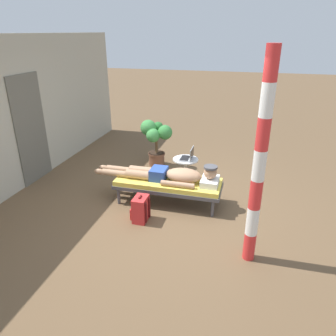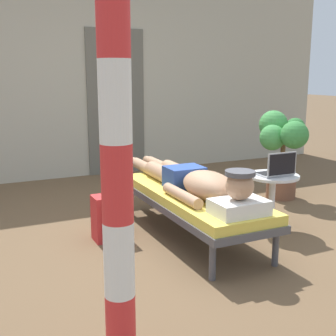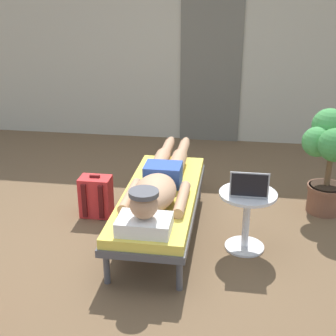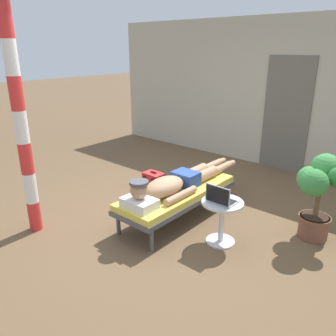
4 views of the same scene
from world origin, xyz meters
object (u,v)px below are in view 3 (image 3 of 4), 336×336
(potted_plant, at_px, (329,153))
(side_table, at_px, (247,211))
(person_reclining, at_px, (159,183))
(backpack, at_px, (96,197))
(laptop, at_px, (249,189))
(lounge_chair, at_px, (160,199))

(potted_plant, bearing_deg, side_table, -133.06)
(person_reclining, height_order, side_table, person_reclining)
(person_reclining, height_order, potted_plant, potted_plant)
(side_table, distance_m, potted_plant, 1.16)
(backpack, height_order, potted_plant, potted_plant)
(laptop, bearing_deg, lounge_chair, 166.31)
(lounge_chair, distance_m, side_table, 0.77)
(lounge_chair, height_order, backpack, backpack)
(person_reclining, relative_size, potted_plant, 2.15)
(side_table, xyz_separation_m, potted_plant, (0.77, 0.82, 0.26))
(side_table, relative_size, potted_plant, 0.52)
(lounge_chair, distance_m, potted_plant, 1.70)
(laptop, xyz_separation_m, backpack, (-1.44, 0.45, -0.39))
(side_table, height_order, backpack, side_table)
(lounge_chair, xyz_separation_m, side_table, (0.76, -0.13, 0.01))
(lounge_chair, relative_size, potted_plant, 1.79)
(side_table, relative_size, backpack, 1.23)
(person_reclining, bearing_deg, laptop, -11.31)
(side_table, height_order, potted_plant, potted_plant)
(potted_plant, bearing_deg, person_reclining, -154.73)
(lounge_chair, xyz_separation_m, backpack, (-0.68, 0.27, -0.15))
(side_table, height_order, laptop, laptop)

